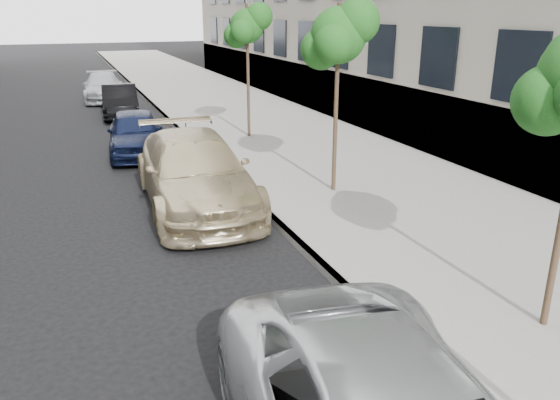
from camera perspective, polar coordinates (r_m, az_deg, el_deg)
sidewalk at (r=28.51m, az=-7.25°, el=10.55°), size 6.40×72.00×0.14m
curb at (r=27.91m, az=-13.56°, el=9.99°), size 0.15×72.00×0.14m
tree_mid at (r=12.77m, az=6.23°, el=16.72°), size 1.62×1.42×4.42m
tree_far at (r=18.78m, az=-3.38°, el=17.66°), size 1.52×1.32×4.41m
suv at (r=12.55m, az=-8.89°, el=2.92°), size 2.54×5.69×1.62m
sedan_blue at (r=17.67m, az=-14.88°, el=6.82°), size 2.01×4.17×1.37m
sedan_black at (r=24.41m, az=-16.39°, el=9.91°), size 1.70×4.11×1.32m
sedan_rear at (r=29.22m, az=-17.99°, el=11.17°), size 2.15×4.67×1.32m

